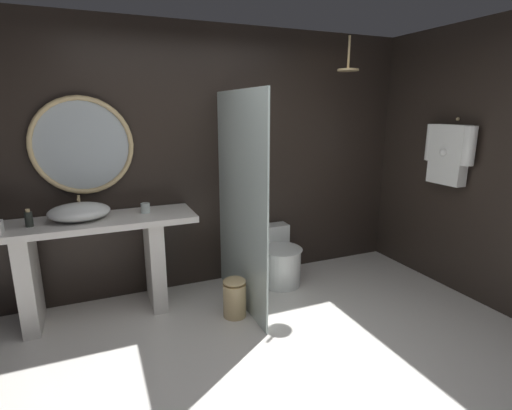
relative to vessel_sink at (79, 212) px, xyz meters
name	(u,v)px	position (x,y,z in m)	size (l,w,h in m)	color
ground_plane	(282,393)	(1.14, -1.58, -0.96)	(5.76, 5.76, 0.00)	silver
back_wall_panel	(200,160)	(1.14, 0.32, 0.34)	(4.80, 0.10, 2.60)	black
side_wall_right	(464,162)	(3.49, -0.82, 0.34)	(0.10, 2.47, 2.60)	black
vanity_counter	(94,255)	(0.08, -0.02, -0.39)	(1.77, 0.54, 0.89)	silver
vessel_sink	(79,212)	(0.00, 0.00, 0.00)	(0.50, 0.41, 0.18)	white
tumbler_cup	(145,208)	(0.55, 0.02, -0.03)	(0.08, 0.08, 0.09)	silver
soap_dispenser	(29,219)	(-0.37, -0.05, -0.01)	(0.06, 0.06, 0.15)	#282D28
round_wall_mirror	(83,146)	(0.08, 0.23, 0.53)	(0.86, 0.04, 0.86)	#D6B77F
shower_glass_panel	(240,203)	(1.34, -0.33, 0.02)	(0.02, 1.19, 1.97)	silver
rain_shower_head	(348,67)	(2.56, -0.14, 1.25)	(0.21, 0.21, 0.33)	#D6B77F
hanging_bathrobe	(449,152)	(3.35, -0.75, 0.44)	(0.20, 0.54, 0.65)	#D6B77F
toilet	(278,259)	(1.87, -0.04, -0.71)	(0.43, 0.61, 0.57)	white
waste_bin	(235,297)	(1.19, -0.53, -0.78)	(0.21, 0.21, 0.36)	#D6B77F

